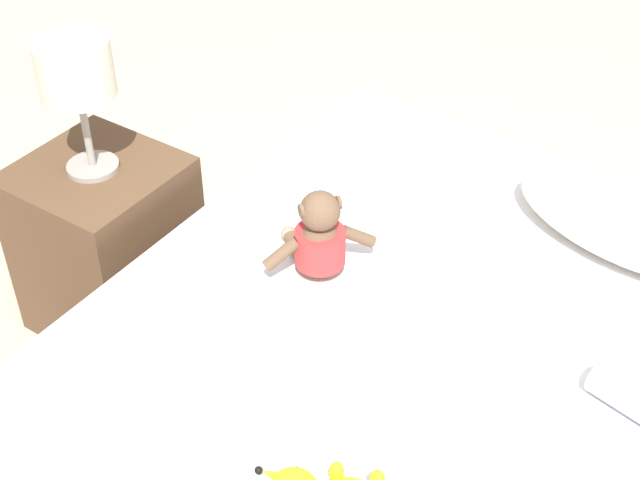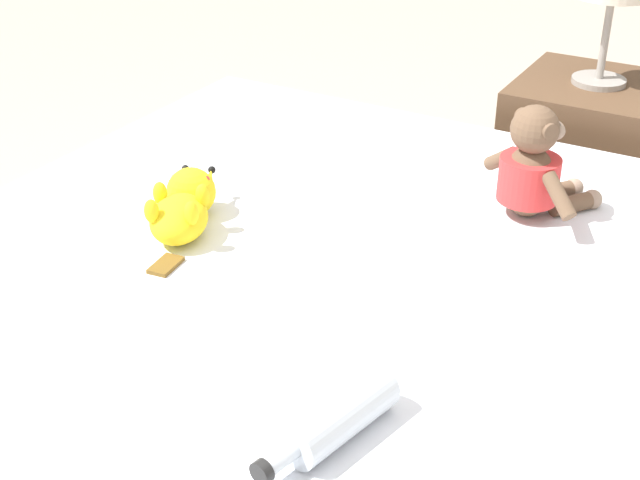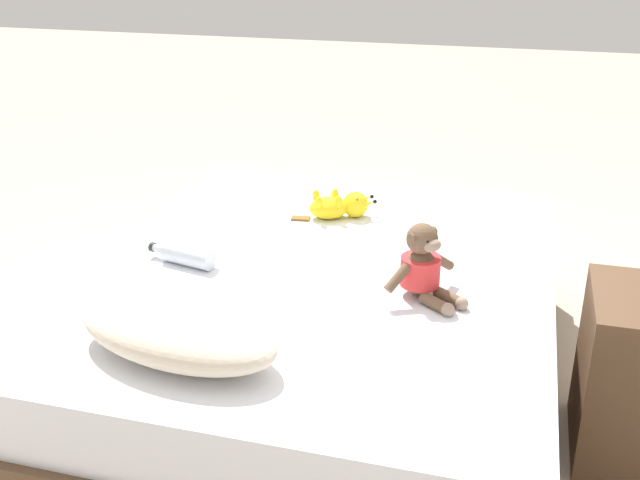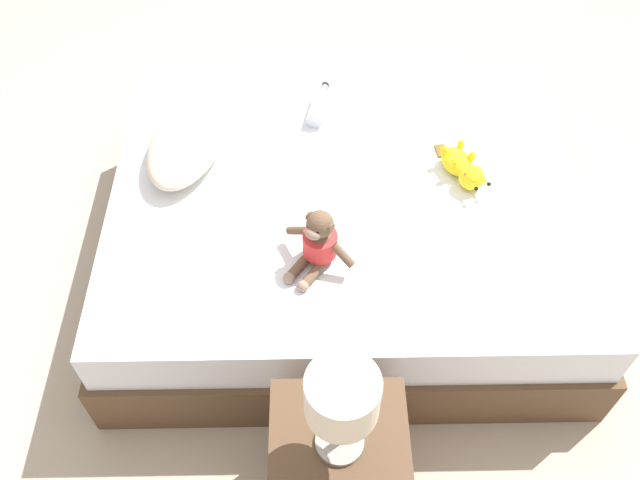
# 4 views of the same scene
# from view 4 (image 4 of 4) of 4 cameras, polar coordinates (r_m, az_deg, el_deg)

# --- Properties ---
(ground_plane) EXTENTS (16.00, 16.00, 0.00)m
(ground_plane) POSITION_cam_4_polar(r_m,az_deg,el_deg) (2.98, 1.99, -1.65)
(ground_plane) COLOR #B7A893
(bed) EXTENTS (1.55, 1.88, 0.48)m
(bed) POSITION_cam_4_polar(r_m,az_deg,el_deg) (2.79, 2.12, 1.25)
(bed) COLOR brown
(bed) RESTS_ON ground_plane
(pillow) EXTENTS (0.63, 0.40, 0.13)m
(pillow) POSITION_cam_4_polar(r_m,az_deg,el_deg) (2.76, -11.12, 8.59)
(pillow) COLOR beige
(pillow) RESTS_ON bed
(plush_monkey) EXTENTS (0.25, 0.25, 0.24)m
(plush_monkey) POSITION_cam_4_polar(r_m,az_deg,el_deg) (2.30, -0.16, -0.23)
(plush_monkey) COLOR brown
(plush_monkey) RESTS_ON bed
(plush_yellow_creature) EXTENTS (0.32, 0.19, 0.10)m
(plush_yellow_creature) POSITION_cam_4_polar(r_m,az_deg,el_deg) (2.67, 12.12, 6.04)
(plush_yellow_creature) COLOR yellow
(plush_yellow_creature) RESTS_ON bed
(glass_bottle) EXTENTS (0.25, 0.11, 0.07)m
(glass_bottle) POSITION_cam_4_polar(r_m,az_deg,el_deg) (2.90, -0.10, 11.31)
(glass_bottle) COLOR silver
(glass_bottle) RESTS_ON bed
(nightstand) EXTENTS (0.41, 0.41, 0.54)m
(nightstand) POSITION_cam_4_polar(r_m,az_deg,el_deg) (2.24, 1.51, -19.44)
(nightstand) COLOR brown
(nightstand) RESTS_ON ground_plane
(bedside_lamp) EXTENTS (0.19, 0.19, 0.38)m
(bedside_lamp) POSITION_cam_4_polar(r_m,az_deg,el_deg) (1.72, 1.90, -13.43)
(bedside_lamp) COLOR gray
(bedside_lamp) RESTS_ON nightstand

